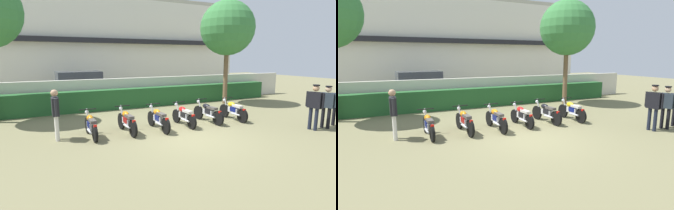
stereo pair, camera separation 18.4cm
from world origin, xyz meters
TOP-DOWN VIEW (x-y plane):
  - ground at (0.00, 0.00)m, footprint 60.00×60.00m
  - building at (0.00, 16.43)m, footprint 24.86×6.50m
  - compound_wall at (0.00, 7.26)m, footprint 23.62×0.30m
  - hedge_row at (0.00, 6.56)m, footprint 18.89×0.70m
  - parked_car at (-2.13, 10.34)m, footprint 4.59×2.26m
  - tree_far_side at (5.50, 5.28)m, footprint 3.17×3.17m
  - motorcycle_in_row_0 at (-3.15, 1.74)m, footprint 0.60×1.83m
  - motorcycle_in_row_1 at (-1.83, 1.73)m, footprint 0.60×1.91m
  - motorcycle_in_row_2 at (-0.61, 1.60)m, footprint 0.60×1.95m
  - motorcycle_in_row_3 at (0.60, 1.70)m, footprint 0.60×1.80m
  - motorcycle_in_row_4 at (1.83, 1.76)m, footprint 0.60×1.97m
  - motorcycle_in_row_5 at (3.11, 1.63)m, footprint 0.60×1.86m
  - inspector_person at (-4.25, 1.94)m, footprint 0.24×0.70m
  - officer_0 at (4.80, -1.07)m, footprint 0.29×0.69m
  - officer_1 at (5.50, -1.11)m, footprint 0.32×0.66m

SIDE VIEW (x-z plane):
  - ground at x=0.00m, z-range 0.00..0.00m
  - motorcycle_in_row_3 at x=0.60m, z-range -0.03..0.92m
  - motorcycle_in_row_0 at x=-3.15m, z-range -0.03..0.92m
  - motorcycle_in_row_2 at x=-0.61m, z-range -0.03..0.94m
  - motorcycle_in_row_5 at x=3.11m, z-range -0.03..0.94m
  - motorcycle_in_row_4 at x=1.83m, z-range -0.03..0.94m
  - motorcycle_in_row_1 at x=-1.83m, z-range -0.03..0.95m
  - hedge_row at x=0.00m, z-range 0.00..1.08m
  - compound_wall at x=0.00m, z-range 0.00..1.61m
  - parked_car at x=-2.13m, z-range -0.01..1.88m
  - officer_1 at x=5.50m, z-range 0.16..1.86m
  - inspector_person at x=-4.25m, z-range 0.17..1.92m
  - officer_0 at x=4.80m, z-range 0.18..1.95m
  - building at x=0.00m, z-range 0.00..7.64m
  - tree_far_side at x=5.50m, z-range 1.42..7.49m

